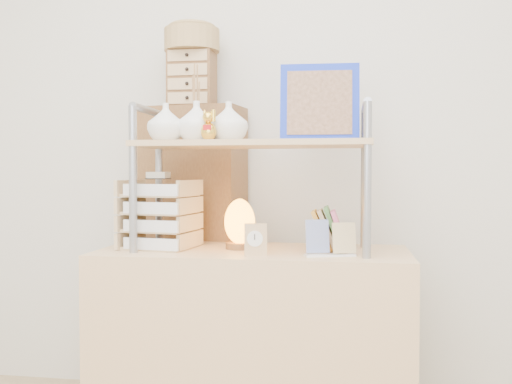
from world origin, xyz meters
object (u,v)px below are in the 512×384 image
at_px(salt_lamp, 240,223).
at_px(letter_tray, 159,218).
at_px(desk, 253,345).
at_px(cabinet, 194,254).

bearing_deg(salt_lamp, letter_tray, -173.60).
bearing_deg(letter_tray, salt_lamp, 6.40).
height_order(desk, cabinet, cabinet).
xyz_separation_m(desk, letter_tray, (-0.38, -0.01, 0.50)).
relative_size(desk, cabinet, 0.89).
distance_m(desk, cabinet, 0.58).
distance_m(cabinet, letter_tray, 0.43).
bearing_deg(desk, letter_tray, -178.59).
relative_size(desk, letter_tray, 3.95).
relative_size(letter_tray, salt_lamp, 1.54).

